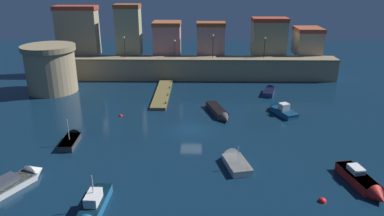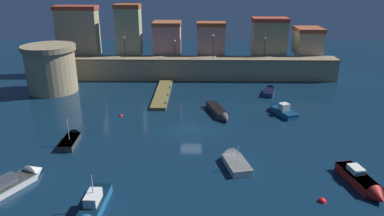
{
  "view_description": "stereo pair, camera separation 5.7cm",
  "coord_description": "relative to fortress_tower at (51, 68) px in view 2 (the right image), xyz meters",
  "views": [
    {
      "loc": [
        0.78,
        -39.19,
        17.24
      ],
      "look_at": [
        0.0,
        5.16,
        0.82
      ],
      "focal_mm": 33.92,
      "sensor_mm": 36.0,
      "label": 1
    },
    {
      "loc": [
        0.84,
        -39.19,
        17.24
      ],
      "look_at": [
        0.0,
        5.16,
        0.82
      ],
      "focal_mm": 33.92,
      "sensor_mm": 36.0,
      "label": 2
    }
  ],
  "objects": [
    {
      "name": "moored_boat_7",
      "position": [
        14.66,
        -30.78,
        -3.12
      ],
      "size": [
        1.63,
        5.93,
        3.34
      ],
      "rotation": [
        0.0,
        0.0,
        -1.6
      ],
      "color": "#195689",
      "rests_on": "ground"
    },
    {
      "name": "mooring_buoy_0",
      "position": [
        32.71,
        -28.86,
        -3.67
      ],
      "size": [
        0.66,
        0.66,
        0.66
      ],
      "primitive_type": "sphere",
      "color": "red",
      "rests_on": "ground"
    },
    {
      "name": "moored_boat_0",
      "position": [
        25.41,
        -9.86,
        -3.28
      ],
      "size": [
        3.22,
        6.93,
        1.3
      ],
      "rotation": [
        0.0,
        0.0,
        -1.28
      ],
      "color": "#333338",
      "rests_on": "ground"
    },
    {
      "name": "fortress_tower",
      "position": [
        0.0,
        0.0,
        0.0
      ],
      "size": [
        7.97,
        7.97,
        7.23
      ],
      "color": "#9E8966",
      "rests_on": "ground"
    },
    {
      "name": "ground_plane",
      "position": [
        21.85,
        -14.65,
        -3.67
      ],
      "size": [
        123.28,
        123.28,
        0.0
      ],
      "primitive_type": "plane",
      "color": "#0C2338"
    },
    {
      "name": "quay_lamp_0",
      "position": [
        10.05,
        7.5,
        2.47
      ],
      "size": [
        0.32,
        0.32,
        3.55
      ],
      "color": "black",
      "rests_on": "quay_wall"
    },
    {
      "name": "moored_boat_2",
      "position": [
        8.88,
        -18.19,
        -3.31
      ],
      "size": [
        1.69,
        4.78,
        3.38
      ],
      "rotation": [
        0.0,
        0.0,
        1.61
      ],
      "color": "#333338",
      "rests_on": "ground"
    },
    {
      "name": "moored_boat_5",
      "position": [
        36.85,
        -26.68,
        -3.2
      ],
      "size": [
        2.6,
        6.26,
        1.66
      ],
      "rotation": [
        0.0,
        0.0,
        -1.4
      ],
      "color": "red",
      "rests_on": "ground"
    },
    {
      "name": "moored_boat_3",
      "position": [
        26.14,
        -22.73,
        -3.32
      ],
      "size": [
        2.88,
        4.92,
        2.89
      ],
      "rotation": [
        0.0,
        0.0,
        1.81
      ],
      "color": "silver",
      "rests_on": "ground"
    },
    {
      "name": "moored_boat_6",
      "position": [
        6.89,
        -26.88,
        -3.28
      ],
      "size": [
        4.69,
        6.73,
        1.83
      ],
      "rotation": [
        0.0,
        0.0,
        1.09
      ],
      "color": "silver",
      "rests_on": "ground"
    },
    {
      "name": "quay_lamp_2",
      "position": [
        25.1,
        7.5,
        2.68
      ],
      "size": [
        0.32,
        0.32,
        3.91
      ],
      "color": "black",
      "rests_on": "quay_wall"
    },
    {
      "name": "quay_lamp_3",
      "position": [
        33.85,
        7.5,
        2.43
      ],
      "size": [
        0.32,
        0.32,
        3.47
      ],
      "color": "black",
      "rests_on": "quay_wall"
    },
    {
      "name": "quay_lamp_1",
      "position": [
        18.63,
        7.5,
        2.15
      ],
      "size": [
        0.32,
        0.32,
        3.0
      ],
      "color": "black",
      "rests_on": "quay_wall"
    },
    {
      "name": "moored_boat_4",
      "position": [
        33.63,
        -0.41,
        -3.31
      ],
      "size": [
        2.69,
        4.76,
        1.38
      ],
      "rotation": [
        0.0,
        0.0,
        1.28
      ],
      "color": "navy",
      "rests_on": "ground"
    },
    {
      "name": "pier_dock",
      "position": [
        17.22,
        -1.26,
        -3.46
      ],
      "size": [
        2.14,
        14.31,
        0.7
      ],
      "color": "brown",
      "rests_on": "ground"
    },
    {
      "name": "quay_wall",
      "position": [
        21.85,
        7.5,
        -1.76
      ],
      "size": [
        48.86,
        3.5,
        3.79
      ],
      "color": "#9E8966",
      "rests_on": "ground"
    },
    {
      "name": "moored_boat_1",
      "position": [
        33.54,
        -8.92,
        -3.22
      ],
      "size": [
        3.51,
        5.35,
        1.98
      ],
      "rotation": [
        0.0,
        0.0,
        1.97
      ],
      "color": "#195689",
      "rests_on": "ground"
    },
    {
      "name": "mooring_buoy_1",
      "position": [
        34.7,
        -6.78,
        -3.67
      ],
      "size": [
        0.51,
        0.51,
        0.51
      ],
      "primitive_type": "sphere",
      "color": "yellow",
      "rests_on": "ground"
    },
    {
      "name": "mooring_buoy_2",
      "position": [
        12.65,
        -10.43,
        -3.67
      ],
      "size": [
        0.48,
        0.48,
        0.48
      ],
      "primitive_type": "sphere",
      "color": "red",
      "rests_on": "ground"
    },
    {
      "name": "old_town_backdrop",
      "position": [
        19.75,
        11.0,
        3.38
      ],
      "size": [
        46.99,
        5.5,
        8.84
      ],
      "color": "tan",
      "rests_on": "ground"
    }
  ]
}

